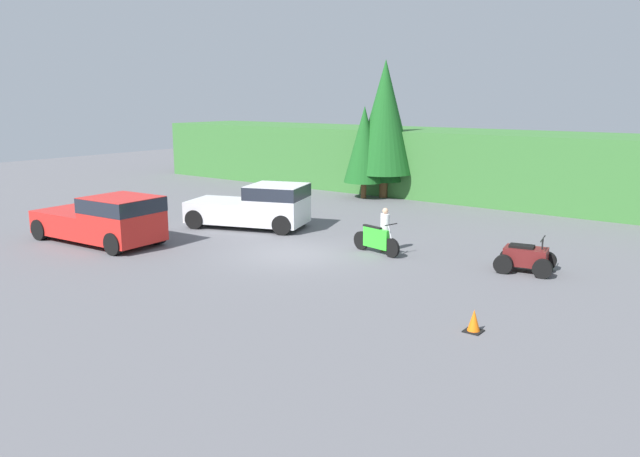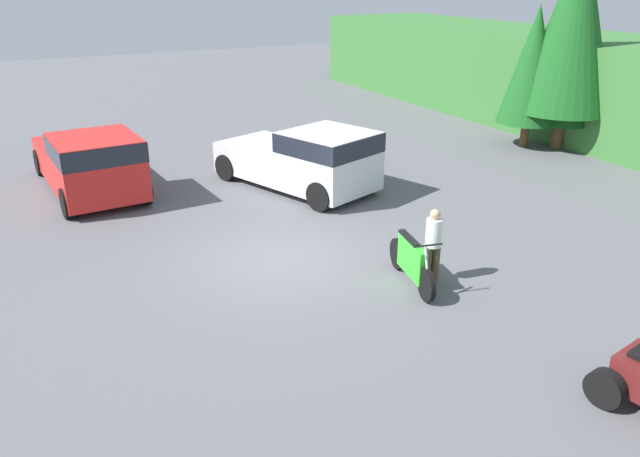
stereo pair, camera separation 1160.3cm
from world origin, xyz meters
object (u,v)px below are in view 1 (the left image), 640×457
at_px(dirt_bike, 376,240).
at_px(quad_atv, 525,258).
at_px(pickup_truck_second, 259,205).
at_px(pickup_truck_red, 106,218).
at_px(rider_person, 385,228).
at_px(traffic_cone, 474,322).

height_order(dirt_bike, quad_atv, dirt_bike).
relative_size(pickup_truck_second, dirt_bike, 2.53).
distance_m(pickup_truck_red, quad_atv, 15.13).
relative_size(rider_person, traffic_cone, 2.91).
relative_size(dirt_bike, traffic_cone, 3.93).
height_order(pickup_truck_red, rider_person, pickup_truck_red).
bearing_deg(quad_atv, traffic_cone, -92.22).
distance_m(dirt_bike, traffic_cone, 7.76).
xyz_separation_m(pickup_truck_red, quad_atv, (13.97, 5.79, -0.55)).
distance_m(dirt_bike, quad_atv, 5.13).
bearing_deg(dirt_bike, pickup_truck_red, -139.06).
height_order(pickup_truck_second, dirt_bike, pickup_truck_second).
xyz_separation_m(pickup_truck_red, dirt_bike, (8.91, 4.91, -0.50)).
xyz_separation_m(pickup_truck_second, dirt_bike, (6.37, -0.76, -0.50)).
bearing_deg(quad_atv, dirt_bike, 179.45).
bearing_deg(pickup_truck_second, rider_person, -22.38).
relative_size(dirt_bike, quad_atv, 1.09).
bearing_deg(traffic_cone, quad_atv, 98.24).
height_order(pickup_truck_red, quad_atv, pickup_truck_red).
bearing_deg(pickup_truck_red, dirt_bike, 24.98).
relative_size(quad_atv, traffic_cone, 3.59).
height_order(quad_atv, traffic_cone, quad_atv).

